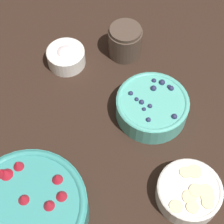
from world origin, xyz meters
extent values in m
plane|color=black|center=(0.00, 0.00, 0.00)|extent=(4.00, 4.00, 0.00)
cylinder|color=teal|center=(0.13, -0.22, 0.03)|extent=(0.26, 0.26, 0.07)
torus|color=teal|center=(0.13, -0.22, 0.06)|extent=(0.26, 0.26, 0.02)
cylinder|color=#B21928|center=(0.13, -0.22, 0.05)|extent=(0.21, 0.21, 0.02)
cone|color=#B21928|center=(0.14, -0.17, 0.08)|extent=(0.03, 0.03, 0.03)
cone|color=#B21928|center=(0.05, -0.24, 0.07)|extent=(0.05, 0.05, 0.03)
cone|color=#B21928|center=(0.09, -0.14, 0.07)|extent=(0.04, 0.04, 0.03)
cone|color=#B21928|center=(0.04, -0.25, 0.08)|extent=(0.03, 0.03, 0.03)
cone|color=#B21928|center=(0.03, -0.21, 0.08)|extent=(0.04, 0.04, 0.03)
cone|color=#B21928|center=(0.13, -0.14, 0.08)|extent=(0.04, 0.04, 0.03)
cone|color=#B21928|center=(0.11, -0.22, 0.07)|extent=(0.04, 0.04, 0.03)
cylinder|color=#56B7A8|center=(-0.05, 0.13, 0.03)|extent=(0.18, 0.18, 0.06)
torus|color=#56B7A8|center=(-0.05, 0.13, 0.05)|extent=(0.18, 0.18, 0.01)
cylinder|color=#23284C|center=(-0.05, 0.13, 0.05)|extent=(0.15, 0.15, 0.02)
sphere|color=#23284C|center=(-0.07, 0.19, 0.06)|extent=(0.01, 0.01, 0.01)
sphere|color=#23284C|center=(-0.11, 0.16, 0.06)|extent=(0.01, 0.01, 0.01)
sphere|color=#23284C|center=(-0.06, 0.10, 0.06)|extent=(0.01, 0.01, 0.01)
sphere|color=#23284C|center=(0.01, 0.17, 0.06)|extent=(0.01, 0.01, 0.01)
sphere|color=#23284C|center=(-0.04, 0.12, 0.06)|extent=(0.01, 0.01, 0.01)
sphere|color=#23284C|center=(-0.08, 0.19, 0.06)|extent=(0.01, 0.01, 0.01)
sphere|color=#23284C|center=(-0.09, 0.09, 0.06)|extent=(0.01, 0.01, 0.01)
sphere|color=#23284C|center=(-0.08, 0.15, 0.06)|extent=(0.02, 0.02, 0.02)
sphere|color=#23284C|center=(-0.05, 0.10, 0.06)|extent=(0.01, 0.01, 0.01)
sphere|color=#23284C|center=(-0.03, 0.10, 0.06)|extent=(0.01, 0.01, 0.01)
sphere|color=#23284C|center=(-0.09, 0.17, 0.06)|extent=(0.02, 0.02, 0.02)
sphere|color=#23284C|center=(0.00, 0.10, 0.06)|extent=(0.01, 0.01, 0.01)
cylinder|color=white|center=(0.19, 0.13, 0.02)|extent=(0.14, 0.14, 0.05)
torus|color=white|center=(0.19, 0.13, 0.04)|extent=(0.14, 0.14, 0.01)
cylinder|color=beige|center=(0.19, 0.13, 0.04)|extent=(0.12, 0.12, 0.01)
cylinder|color=beige|center=(0.23, 0.12, 0.05)|extent=(0.03, 0.03, 0.01)
cylinder|color=beige|center=(0.21, 0.09, 0.05)|extent=(0.03, 0.03, 0.01)
cylinder|color=beige|center=(0.20, 0.13, 0.05)|extent=(0.03, 0.03, 0.01)
cylinder|color=beige|center=(0.15, 0.14, 0.05)|extent=(0.03, 0.03, 0.01)
cylinder|color=beige|center=(0.23, 0.16, 0.05)|extent=(0.03, 0.03, 0.01)
cylinder|color=beige|center=(0.20, 0.16, 0.05)|extent=(0.03, 0.03, 0.00)
cylinder|color=beige|center=(0.19, 0.14, 0.05)|extent=(0.03, 0.03, 0.01)
cylinder|color=beige|center=(0.22, 0.16, 0.05)|extent=(0.03, 0.03, 0.01)
cylinder|color=beige|center=(0.15, 0.16, 0.05)|extent=(0.03, 0.03, 0.01)
cylinder|color=white|center=(-0.28, -0.04, 0.02)|extent=(0.11, 0.11, 0.05)
torus|color=white|center=(-0.28, -0.04, 0.05)|extent=(0.11, 0.11, 0.01)
cylinder|color=white|center=(-0.28, -0.04, 0.04)|extent=(0.08, 0.08, 0.01)
ellipsoid|color=white|center=(-0.28, -0.04, 0.05)|extent=(0.05, 0.05, 0.02)
cylinder|color=#4C3D33|center=(-0.27, 0.13, 0.04)|extent=(0.10, 0.10, 0.08)
cylinder|color=#512D1E|center=(-0.27, 0.13, 0.03)|extent=(0.08, 0.08, 0.06)
cylinder|color=#4C3D33|center=(-0.27, 0.13, 0.09)|extent=(0.09, 0.09, 0.01)
camera|label=1|loc=(0.42, -0.11, 0.83)|focal=60.00mm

